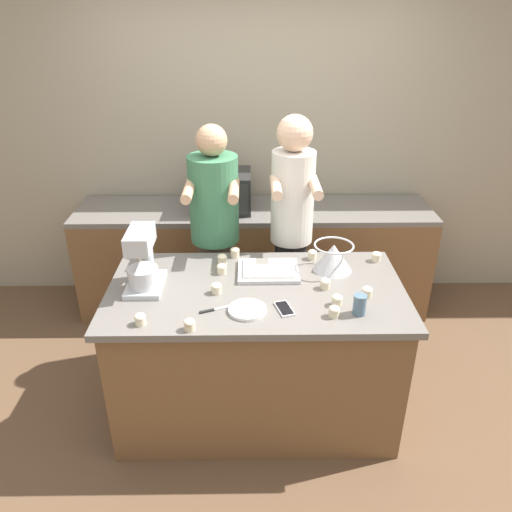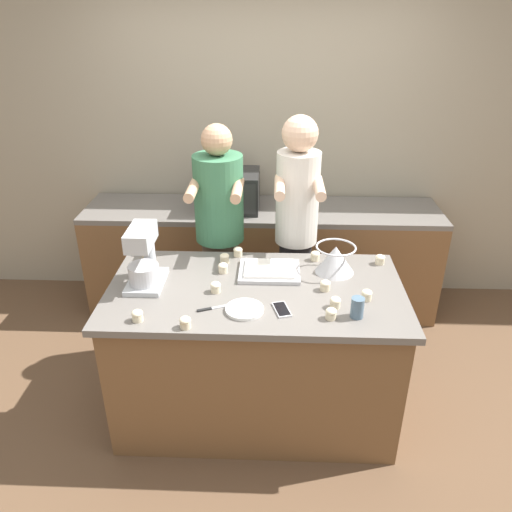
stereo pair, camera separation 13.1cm
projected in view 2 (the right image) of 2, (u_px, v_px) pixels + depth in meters
name	position (u px, v px, depth m)	size (l,w,h in m)	color
ground_plane	(256.00, 407.00, 3.22)	(16.00, 16.00, 0.00)	brown
back_wall	(264.00, 138.00, 4.03)	(10.00, 0.06, 2.70)	gray
island_counter	(256.00, 351.00, 3.01)	(1.68, 0.89, 0.89)	brown
back_counter	(262.00, 258.00, 4.13)	(2.80, 0.60, 0.88)	brown
person_left	(220.00, 241.00, 3.39)	(0.34, 0.50, 1.67)	brown
person_right	(296.00, 234.00, 3.34)	(0.30, 0.48, 1.73)	#232328
stand_mixer	(144.00, 260.00, 2.78)	(0.20, 0.30, 0.35)	#B2B7BC
mixing_bowl	(335.00, 258.00, 2.94)	(0.24, 0.24, 0.17)	#BCBCC1
baking_tray	(269.00, 270.00, 2.96)	(0.36, 0.28, 0.04)	#BCBCC1
microwave_oven	(230.00, 190.00, 3.87)	(0.45, 0.39, 0.29)	black
cell_phone	(282.00, 310.00, 2.60)	(0.11, 0.16, 0.01)	silver
drinking_glass	(357.00, 308.00, 2.53)	(0.07, 0.07, 0.11)	slate
small_plate	(244.00, 309.00, 2.60)	(0.20, 0.20, 0.02)	white
knife	(215.00, 308.00, 2.62)	(0.21, 0.10, 0.01)	#BCBCC1
cupcake_0	(225.00, 258.00, 3.07)	(0.06, 0.06, 0.06)	beige
cupcake_1	(216.00, 287.00, 2.76)	(0.06, 0.06, 0.06)	beige
cupcake_2	(137.00, 315.00, 2.51)	(0.06, 0.06, 0.06)	beige
cupcake_3	(185.00, 322.00, 2.46)	(0.06, 0.06, 0.06)	beige
cupcake_4	(331.00, 313.00, 2.53)	(0.06, 0.06, 0.06)	beige
cupcake_5	(335.00, 302.00, 2.62)	(0.06, 0.06, 0.06)	beige
cupcake_6	(380.00, 259.00, 3.06)	(0.06, 0.06, 0.06)	beige
cupcake_7	(238.00, 251.00, 3.15)	(0.06, 0.06, 0.06)	beige
cupcake_8	(325.00, 285.00, 2.78)	(0.06, 0.06, 0.06)	beige
cupcake_9	(147.00, 255.00, 3.11)	(0.06, 0.06, 0.06)	beige
cupcake_10	(223.00, 268.00, 2.96)	(0.06, 0.06, 0.06)	beige
cupcake_11	(315.00, 256.00, 3.10)	(0.06, 0.06, 0.06)	beige
cupcake_12	(367.00, 295.00, 2.69)	(0.06, 0.06, 0.06)	beige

